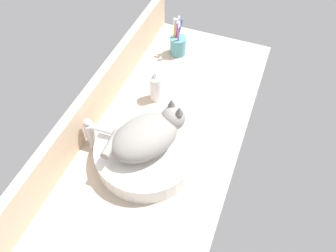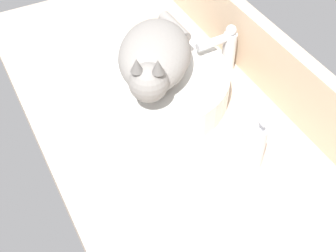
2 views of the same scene
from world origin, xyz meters
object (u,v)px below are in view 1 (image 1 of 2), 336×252
sink_basin (146,152)px  toothbrush_cup (178,45)px  cat (148,134)px  faucet (92,132)px  soap_dispenser (156,88)px

sink_basin → toothbrush_cup: toothbrush_cup is taller
cat → faucet: cat is taller
sink_basin → faucet: faucet is taller
cat → toothbrush_cup: 61.29cm
sink_basin → soap_dispenser: soap_dispenser is taller
sink_basin → faucet: 21.27cm
sink_basin → faucet: bearing=92.4°
toothbrush_cup → sink_basin: bearing=-170.5°
faucet → toothbrush_cup: size_ratio=0.73×
cat → toothbrush_cup: cat is taller
cat → soap_dispenser: size_ratio=2.03×
sink_basin → toothbrush_cup: size_ratio=1.97×
faucet → soap_dispenser: size_ratio=0.91×
sink_basin → faucet: size_ratio=2.71×
cat → sink_basin: bearing=150.7°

